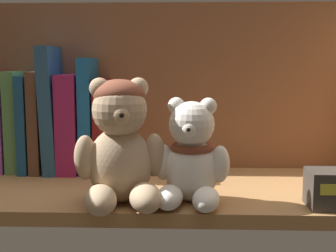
% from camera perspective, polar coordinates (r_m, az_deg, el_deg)
% --- Properties ---
extents(shelf_board, '(0.72, 0.27, 0.02)m').
position_cam_1_polar(shelf_board, '(0.73, -1.93, -8.28)').
color(shelf_board, '#9E7042').
rests_on(shelf_board, ground).
extents(shelf_back_panel, '(0.74, 0.01, 0.32)m').
position_cam_1_polar(shelf_back_panel, '(0.85, -1.29, 4.29)').
color(shelf_back_panel, brown).
rests_on(shelf_back_panel, ground).
extents(book_2, '(0.03, 0.10, 0.15)m').
position_cam_1_polar(book_2, '(0.89, -19.77, -0.31)').
color(book_2, '#9A4FBE').
rests_on(book_2, shelf_board).
extents(book_3, '(0.02, 0.10, 0.18)m').
position_cam_1_polar(book_3, '(0.88, -18.17, 0.63)').
color(book_3, '#589857').
rests_on(book_3, shelf_board).
extents(book_4, '(0.02, 0.12, 0.17)m').
position_cam_1_polar(book_4, '(0.87, -16.77, 0.38)').
color(book_4, navy).
rests_on(book_4, shelf_board).
extents(book_5, '(0.02, 0.12, 0.18)m').
position_cam_1_polar(book_5, '(0.86, -15.44, 0.61)').
color(book_5, brown).
rests_on(book_5, shelf_board).
extents(book_6, '(0.03, 0.13, 0.22)m').
position_cam_1_polar(book_6, '(0.85, -13.93, 2.07)').
color(book_6, '#265077').
rests_on(book_6, shelf_board).
extents(book_7, '(0.04, 0.13, 0.17)m').
position_cam_1_polar(book_7, '(0.85, -11.76, 0.43)').
color(book_7, '#931E56').
rests_on(book_7, shelf_board).
extents(book_8, '(0.02, 0.12, 0.20)m').
position_cam_1_polar(book_8, '(0.84, -9.67, 1.40)').
color(book_8, '#1960A1').
rests_on(book_8, shelf_board).
extents(book_9, '(0.02, 0.12, 0.17)m').
position_cam_1_polar(book_9, '(0.84, -7.99, 0.16)').
color(book_9, maroon).
rests_on(book_9, shelf_board).
extents(teddy_bear_larger, '(0.13, 0.14, 0.17)m').
position_cam_1_polar(teddy_bear_larger, '(0.63, -6.00, -2.36)').
color(teddy_bear_larger, tan).
rests_on(teddy_bear_larger, shelf_board).
extents(teddy_bear_smaller, '(0.11, 0.11, 0.15)m').
position_cam_1_polar(teddy_bear_smaller, '(0.63, 2.91, -4.08)').
color(teddy_bear_smaller, white).
rests_on(teddy_bear_smaller, shelf_board).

